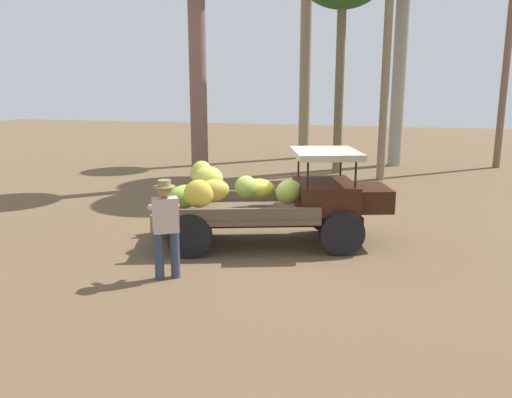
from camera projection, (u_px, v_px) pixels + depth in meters
The scene contains 4 objects.
ground_plane at pixel (272, 242), 10.47m from camera, with size 60.00×60.00×0.00m, color brown.
truck at pixel (279, 199), 10.16m from camera, with size 4.66×2.82×1.86m.
farmer at pixel (166, 223), 8.33m from camera, with size 0.58×0.55×1.63m.
wooden_crate at pixel (162, 226), 10.89m from camera, with size 0.55×0.39×0.41m, color olive.
Camera 1 is at (2.27, -9.78, 3.12)m, focal length 36.49 mm.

